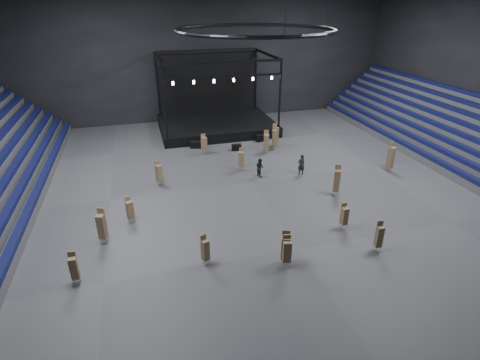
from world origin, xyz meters
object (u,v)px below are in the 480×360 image
object	(u,v)px
chair_stack_3	(159,173)
chair_stack_9	(205,250)
chair_stack_5	(391,157)
man_center	(301,165)
chair_stack_12	(241,159)
crew_member	(260,167)
chair_stack_7	(379,236)
stage	(215,117)
flight_case_right	(261,138)
chair_stack_15	(275,138)
chair_stack_0	(204,143)
chair_stack_6	(102,226)
chair_stack_14	(287,250)
flight_case_left	(196,145)
chair_stack_10	(344,215)
chair_stack_11	(275,135)
flight_case_mid	(236,147)
chair_stack_4	(130,209)
chair_stack_1	(337,180)
chair_stack_8	(74,268)
chair_stack_2	(266,142)
chair_stack_13	(286,247)

from	to	relation	value
chair_stack_3	chair_stack_9	world-z (taller)	chair_stack_3
chair_stack_5	man_center	world-z (taller)	chair_stack_5
chair_stack_12	crew_member	size ratio (longest dim) A/B	1.27
chair_stack_7	chair_stack_5	bearing A→B (deg)	60.16
stage	flight_case_right	bearing A→B (deg)	-56.06
chair_stack_15	chair_stack_0	bearing A→B (deg)	-166.87
chair_stack_0	chair_stack_12	world-z (taller)	chair_stack_12
chair_stack_9	chair_stack_6	bearing A→B (deg)	124.57
chair_stack_3	chair_stack_14	size ratio (longest dim) A/B	1.05
flight_case_left	flight_case_right	world-z (taller)	flight_case_left
chair_stack_10	chair_stack_12	xyz separation A→B (m)	(-4.42, 11.83, 0.12)
chair_stack_11	chair_stack_7	bearing A→B (deg)	-102.89
chair_stack_10	chair_stack_15	xyz separation A→B (m)	(0.61, 16.22, 0.29)
chair_stack_0	chair_stack_12	xyz separation A→B (m)	(2.68, -5.18, 0.01)
crew_member	flight_case_mid	bearing A→B (deg)	-11.90
chair_stack_4	chair_stack_11	bearing A→B (deg)	18.24
chair_stack_0	chair_stack_1	bearing A→B (deg)	-67.11
chair_stack_3	chair_stack_7	world-z (taller)	chair_stack_3
chair_stack_8	flight_case_mid	bearing A→B (deg)	51.08
chair_stack_2	chair_stack_15	bearing A→B (deg)	47.60
flight_case_left	chair_stack_1	world-z (taller)	chair_stack_1
chair_stack_8	chair_stack_6	bearing A→B (deg)	70.19
flight_case_left	chair_stack_0	size ratio (longest dim) A/B	0.53
stage	chair_stack_5	world-z (taller)	stage
chair_stack_3	crew_member	world-z (taller)	chair_stack_3
stage	chair_stack_1	bearing A→B (deg)	-73.44
chair_stack_2	chair_stack_11	xyz separation A→B (m)	(1.65, 1.62, 0.06)
chair_stack_2	flight_case_mid	bearing A→B (deg)	164.07
chair_stack_3	chair_stack_14	bearing A→B (deg)	-88.24
flight_case_left	chair_stack_8	bearing A→B (deg)	-117.48
chair_stack_1	chair_stack_13	distance (m)	10.51
chair_stack_4	chair_stack_5	size ratio (longest dim) A/B	0.70
flight_case_mid	crew_member	bearing A→B (deg)	-86.57
stage	chair_stack_12	xyz separation A→B (m)	(-0.29, -13.40, -0.25)
flight_case_left	chair_stack_2	distance (m)	8.00
chair_stack_6	chair_stack_8	distance (m)	4.08
flight_case_mid	chair_stack_4	distance (m)	16.61
chair_stack_4	chair_stack_12	bearing A→B (deg)	14.29
chair_stack_8	chair_stack_13	bearing A→B (deg)	-6.97
flight_case_left	chair_stack_11	xyz separation A→B (m)	(8.73, -1.97, 1.00)
chair_stack_4	crew_member	distance (m)	12.87
chair_stack_13	flight_case_left	bearing A→B (deg)	116.61
flight_case_mid	chair_stack_4	xyz separation A→B (m)	(-11.40, -12.05, 0.76)
flight_case_right	chair_stack_4	distance (m)	20.55
stage	chair_stack_15	xyz separation A→B (m)	(4.75, -9.00, -0.08)
chair_stack_1	chair_stack_3	xyz separation A→B (m)	(-14.29, 5.95, -0.19)
chair_stack_8	chair_stack_11	xyz separation A→B (m)	(19.14, 18.04, 0.27)
chair_stack_0	chair_stack_5	world-z (taller)	chair_stack_5
chair_stack_8	chair_stack_14	size ratio (longest dim) A/B	0.97
flight_case_right	chair_stack_7	distance (m)	22.15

